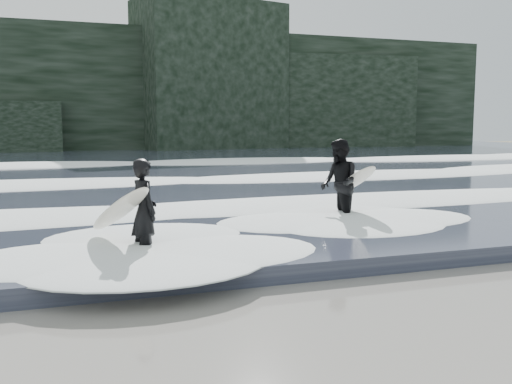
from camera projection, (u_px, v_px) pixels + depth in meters
ground at (422, 366)px, 5.46m from camera, size 120.00×120.00×0.00m
sea at (120, 162)px, 32.68m from camera, size 90.00×52.00×0.30m
headland at (98, 92)px, 48.07m from camera, size 70.00×9.00×10.00m
foam_near at (201, 203)px, 13.87m from camera, size 60.00×3.20×0.20m
foam_mid at (156, 177)px, 20.44m from camera, size 60.00×4.00×0.24m
foam_far at (127, 161)px, 28.89m from camera, size 60.00×4.80×0.30m
surfer_left at (140, 211)px, 9.47m from camera, size 1.24×1.87×1.75m
surfer_right at (340, 183)px, 12.74m from camera, size 1.18×1.79×1.99m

